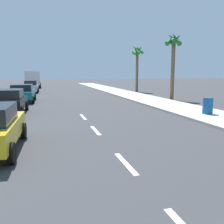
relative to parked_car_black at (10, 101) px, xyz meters
The scene contains 12 objects.
ground_plane 4.45m from the parked_car_black, 11.20° to the right, with size 160.00×160.00×0.00m, color #38383A.
sidewalk_strip 11.71m from the parked_car_black, ahead, with size 3.60×80.00×0.14m, color #B2ADA3.
lane_stripe_3 11.20m from the parked_car_black, 67.43° to the right, with size 0.16×1.80×0.01m, color white.
lane_stripe_4 7.44m from the parked_car_black, 54.53° to the right, with size 0.16×1.80×0.01m, color white.
lane_stripe_5 4.99m from the parked_car_black, 29.44° to the right, with size 0.16×1.80×0.01m, color white.
parked_car_black is the anchor object (origin of this frame).
parked_car_teal 6.58m from the parked_car_black, 87.55° to the left, with size 2.18×4.59×1.57m.
parked_car_silver 17.13m from the parked_car_black, 88.12° to the left, with size 1.90×4.00×1.57m.
delivery_truck 28.63m from the parked_car_black, 89.33° to the left, with size 2.85×6.32×2.80m.
palm_tree_far 15.29m from the parked_car_black, 18.11° to the left, with size 1.82×1.53×6.39m.
palm_tree_distant 20.97m from the parked_car_black, 45.78° to the left, with size 1.83×1.87×6.45m.
trash_bin_far 12.33m from the parked_car_black, 19.57° to the right, with size 0.60×0.60×0.98m, color #14518C.
Camera 1 is at (-2.23, 4.02, 2.62)m, focal length 39.67 mm.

